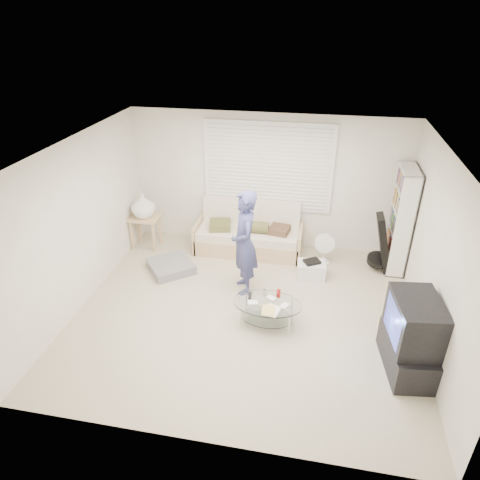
% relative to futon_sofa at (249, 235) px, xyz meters
% --- Properties ---
extents(ground, '(5.00, 5.00, 0.00)m').
position_rel_futon_sofa_xyz_m(ground, '(0.27, -1.87, -0.32)').
color(ground, '#B2A58B').
rests_on(ground, ground).
extents(room_shell, '(5.02, 4.52, 2.51)m').
position_rel_futon_sofa_xyz_m(room_shell, '(0.27, -1.39, 1.31)').
color(room_shell, white).
rests_on(room_shell, ground).
extents(window_blinds, '(2.32, 0.08, 1.62)m').
position_rel_futon_sofa_xyz_m(window_blinds, '(0.27, 0.33, 1.23)').
color(window_blinds, silver).
rests_on(window_blinds, ground).
extents(futon_sofa, '(1.97, 0.79, 0.96)m').
position_rel_futon_sofa_xyz_m(futon_sofa, '(0.00, 0.00, 0.00)').
color(futon_sofa, tan).
rests_on(futon_sofa, ground).
extents(grey_floor_pillow, '(0.97, 0.97, 0.16)m').
position_rel_futon_sofa_xyz_m(grey_floor_pillow, '(-1.21, -0.95, -0.24)').
color(grey_floor_pillow, slate).
rests_on(grey_floor_pillow, ground).
extents(side_table, '(0.55, 0.44, 1.09)m').
position_rel_futon_sofa_xyz_m(side_table, '(-1.95, -0.21, 0.49)').
color(side_table, tan).
rests_on(side_table, ground).
extents(bookshelf, '(0.29, 0.77, 1.82)m').
position_rel_futon_sofa_xyz_m(bookshelf, '(2.60, -0.09, 0.60)').
color(bookshelf, white).
rests_on(bookshelf, ground).
extents(guitar_case, '(0.40, 0.38, 1.02)m').
position_rel_futon_sofa_xyz_m(guitar_case, '(2.36, -0.26, 0.14)').
color(guitar_case, black).
rests_on(guitar_case, ground).
extents(floor_fan, '(0.36, 0.24, 0.59)m').
position_rel_futon_sofa_xyz_m(floor_fan, '(1.40, -0.20, 0.03)').
color(floor_fan, white).
rests_on(floor_fan, ground).
extents(storage_bin, '(0.49, 0.37, 0.32)m').
position_rel_futon_sofa_xyz_m(storage_bin, '(1.20, -0.70, -0.17)').
color(storage_bin, white).
rests_on(storage_bin, ground).
extents(tv_unit, '(0.63, 1.01, 1.04)m').
position_rel_futon_sofa_xyz_m(tv_unit, '(2.47, -2.59, 0.19)').
color(tv_unit, black).
rests_on(tv_unit, ground).
extents(coffee_table, '(1.01, 0.65, 0.49)m').
position_rel_futon_sofa_xyz_m(coffee_table, '(0.63, -2.07, -0.02)').
color(coffee_table, silver).
rests_on(coffee_table, ground).
extents(standing_person, '(0.60, 0.73, 1.71)m').
position_rel_futon_sofa_xyz_m(standing_person, '(0.15, -1.28, 0.54)').
color(standing_person, navy).
rests_on(standing_person, ground).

